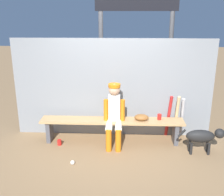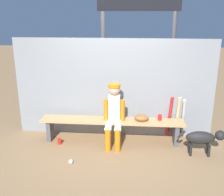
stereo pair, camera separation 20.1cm
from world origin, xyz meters
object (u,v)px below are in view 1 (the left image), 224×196
(dugout_bench, at_px, (112,124))
(cup_on_bench, at_px, (159,117))
(player_seated, at_px, (114,113))
(baseball, at_px, (73,163))
(cup_on_ground, at_px, (59,142))
(baseball_glove, at_px, (141,117))
(bat_aluminum_red, at_px, (169,116))
(dog, at_px, (203,136))
(bat_wood_natural, at_px, (176,117))
(scoreboard, at_px, (139,8))
(bat_aluminum_silver, at_px, (182,117))

(dugout_bench, relative_size, cup_on_bench, 25.59)
(player_seated, height_order, cup_on_bench, player_seated)
(dugout_bench, bearing_deg, baseball, -125.81)
(dugout_bench, relative_size, cup_on_ground, 25.59)
(player_seated, xyz_separation_m, baseball_glove, (0.53, 0.11, -0.12))
(player_seated, height_order, baseball_glove, player_seated)
(bat_aluminum_red, bearing_deg, dugout_bench, -167.14)
(dog, bearing_deg, baseball, -167.76)
(dugout_bench, distance_m, cup_on_bench, 0.94)
(baseball, bearing_deg, player_seated, 48.57)
(bat_wood_natural, xyz_separation_m, cup_on_bench, (-0.36, -0.17, 0.06))
(bat_wood_natural, xyz_separation_m, scoreboard, (-0.77, 0.91, 2.11))
(dugout_bench, xyz_separation_m, cup_on_bench, (0.93, 0.06, 0.15))
(dugout_bench, height_order, baseball_glove, baseball_glove)
(bat_aluminum_red, xyz_separation_m, scoreboard, (-0.62, 0.88, 2.11))
(dugout_bench, xyz_separation_m, dog, (1.69, -0.38, -0.04))
(baseball_glove, relative_size, baseball, 3.78)
(player_seated, relative_size, bat_aluminum_red, 1.30)
(player_seated, xyz_separation_m, scoreboard, (0.48, 1.25, 1.92))
(dugout_bench, relative_size, bat_aluminum_silver, 3.22)
(cup_on_ground, distance_m, scoreboard, 3.24)
(dugout_bench, bearing_deg, player_seated, -68.30)
(bat_aluminum_red, distance_m, bat_wood_natural, 0.15)
(bat_aluminum_red, xyz_separation_m, baseball, (-1.79, -1.15, -0.42))
(player_seated, height_order, bat_aluminum_silver, player_seated)
(baseball_glove, height_order, cup_on_bench, baseball_glove)
(bat_wood_natural, bearing_deg, player_seated, -164.75)
(player_seated, xyz_separation_m, bat_wood_natural, (1.25, 0.34, -0.19))
(scoreboard, bearing_deg, bat_wood_natural, -49.82)
(baseball_glove, bearing_deg, cup_on_bench, 9.12)
(baseball, bearing_deg, bat_aluminum_red, 32.75)
(bat_aluminum_red, bearing_deg, baseball, -147.25)
(bat_aluminum_red, bearing_deg, scoreboard, 125.21)
(player_seated, bearing_deg, dugout_bench, 111.70)
(dog, bearing_deg, cup_on_ground, 175.99)
(baseball_glove, relative_size, cup_on_bench, 2.55)
(player_seated, relative_size, baseball_glove, 4.30)
(player_seated, bearing_deg, cup_on_bench, 10.77)
(cup_on_ground, bearing_deg, baseball_glove, 6.85)
(dugout_bench, bearing_deg, cup_on_bench, 3.50)
(baseball_glove, relative_size, dog, 0.33)
(dog, bearing_deg, cup_on_bench, 149.81)
(scoreboard, xyz_separation_m, dog, (1.16, -1.52, -2.24))
(bat_aluminum_silver, bearing_deg, cup_on_ground, -169.11)
(baseball_glove, relative_size, bat_wood_natural, 0.30)
(bat_aluminum_silver, height_order, cup_on_ground, bat_aluminum_silver)
(baseball_glove, xyz_separation_m, bat_aluminum_silver, (0.85, 0.28, -0.10))
(player_seated, bearing_deg, bat_wood_natural, 15.25)
(baseball_glove, xyz_separation_m, baseball, (-1.22, -0.89, -0.50))
(baseball_glove, xyz_separation_m, dog, (1.11, -0.38, -0.20))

